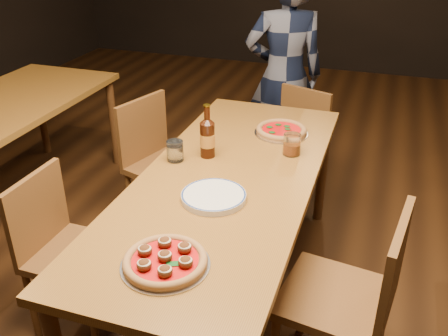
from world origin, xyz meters
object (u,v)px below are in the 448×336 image
(table_main, at_px, (227,190))
(plate_stack, at_px, (214,197))
(amber_glass, at_px, (292,144))
(pizza_meatball, at_px, (165,260))
(water_glass, at_px, (175,151))
(pizza_margherita, at_px, (281,130))
(chair_end, at_px, (289,147))
(diner, at_px, (284,77))
(chair_main_e, at_px, (335,297))
(beer_bottle, at_px, (207,139))
(chair_main_sw, at_px, (167,166))
(chair_main_nw, at_px, (76,253))

(table_main, bearing_deg, plate_stack, -87.88)
(amber_glass, bearing_deg, pizza_meatball, -103.19)
(table_main, xyz_separation_m, pizza_meatball, (-0.00, -0.70, 0.09))
(water_glass, bearing_deg, pizza_margherita, 48.89)
(chair_end, relative_size, diner, 0.52)
(chair_main_e, height_order, plate_stack, chair_main_e)
(table_main, distance_m, pizza_meatball, 0.70)
(plate_stack, xyz_separation_m, water_glass, (-0.31, 0.29, 0.04))
(beer_bottle, bearing_deg, chair_main_e, -34.53)
(table_main, distance_m, chair_main_sw, 0.83)
(pizza_margherita, relative_size, amber_glass, 2.74)
(beer_bottle, bearing_deg, chair_end, 75.41)
(amber_glass, bearing_deg, chair_main_nw, -140.73)
(chair_end, distance_m, water_glass, 1.18)
(chair_main_sw, relative_size, chair_main_e, 0.96)
(table_main, relative_size, water_glass, 19.18)
(beer_bottle, xyz_separation_m, water_glass, (-0.14, -0.10, -0.05))
(chair_main_e, bearing_deg, pizza_margherita, -145.59)
(table_main, relative_size, amber_glass, 18.17)
(table_main, height_order, chair_main_sw, chair_main_sw)
(plate_stack, bearing_deg, amber_glass, 67.29)
(chair_main_sw, xyz_separation_m, amber_glass, (0.81, -0.21, 0.36))
(water_glass, height_order, amber_glass, amber_glass)
(beer_bottle, bearing_deg, pizza_margherita, 53.55)
(chair_main_sw, xyz_separation_m, chair_end, (0.66, 0.58, -0.03))
(table_main, height_order, chair_main_e, chair_main_e)
(beer_bottle, distance_m, water_glass, 0.17)
(pizza_meatball, xyz_separation_m, pizza_margherita, (0.13, 1.27, -0.00))
(chair_main_sw, relative_size, beer_bottle, 3.26)
(chair_main_sw, xyz_separation_m, pizza_margherita, (0.71, 0.03, 0.33))
(pizza_margherita, xyz_separation_m, plate_stack, (-0.12, -0.79, -0.01))
(plate_stack, bearing_deg, table_main, 92.12)
(chair_main_sw, bearing_deg, beer_bottle, -114.63)
(chair_end, xyz_separation_m, diner, (-0.14, 0.38, 0.38))
(chair_main_nw, height_order, chair_end, chair_main_nw)
(chair_main_e, distance_m, pizza_meatball, 0.75)
(chair_main_nw, relative_size, pizza_margherita, 2.79)
(beer_bottle, relative_size, water_glass, 2.60)
(pizza_meatball, relative_size, water_glass, 3.07)
(chair_main_e, relative_size, beer_bottle, 3.41)
(chair_main_e, xyz_separation_m, pizza_margherita, (-0.45, 0.91, 0.31))
(plate_stack, distance_m, beer_bottle, 0.43)
(chair_main_e, distance_m, chair_end, 1.54)
(pizza_meatball, height_order, beer_bottle, beer_bottle)
(chair_main_nw, bearing_deg, amber_glass, -49.86)
(table_main, relative_size, pizza_margherita, 6.63)
(pizza_margherita, bearing_deg, chair_main_sw, -177.84)
(table_main, height_order, water_glass, water_glass)
(chair_main_nw, xyz_separation_m, amber_glass, (0.87, 0.71, 0.38))
(pizza_meatball, bearing_deg, chair_main_e, 31.83)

